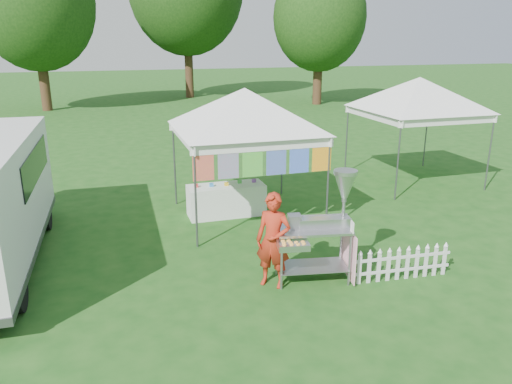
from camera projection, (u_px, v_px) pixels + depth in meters
name	position (u px, v px, depth m)	size (l,w,h in m)	color
ground	(302.00, 283.00, 8.60)	(120.00, 120.00, 0.00)	#184C15
canopy_main	(245.00, 88.00, 10.90)	(4.24, 4.24, 3.45)	#59595E
canopy_right	(420.00, 77.00, 13.83)	(4.24, 4.24, 3.45)	#59595E
tree_left	(34.00, 3.00, 27.06)	(6.40, 6.40, 9.53)	#342313
tree_right	(320.00, 17.00, 29.95)	(5.60, 5.60, 8.42)	#342313
donut_cart	(326.00, 218.00, 8.40)	(1.53, 0.94, 1.95)	gray
vendor	(273.00, 240.00, 8.31)	(0.60, 0.39, 1.64)	#AF2815
picket_fence	(403.00, 264.00, 8.67)	(1.80, 0.16, 0.56)	silver
display_table	(226.00, 200.00, 11.81)	(1.80, 0.70, 0.73)	white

